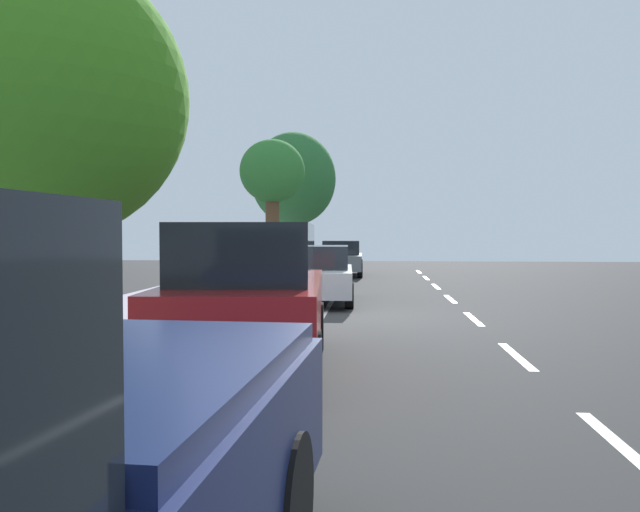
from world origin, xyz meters
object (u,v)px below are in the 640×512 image
(parked_suv_red_mid, at_px, (251,294))
(cyclist_with_backpack, at_px, (309,256))
(street_tree_mid_block, at_px, (272,175))
(fire_hydrant, at_px, (287,269))
(street_tree_far_end, at_px, (35,98))
(parked_sedan_silver_second, at_px, (319,274))
(pedestrian_on_phone, at_px, (93,268))
(bicycle_at_curb, at_px, (314,274))
(parked_sedan_grey_nearest, at_px, (341,258))
(street_tree_near_cyclist, at_px, (293,179))

(parked_suv_red_mid, xyz_separation_m, cyclist_with_backpack, (0.68, -14.77, -0.02))
(street_tree_mid_block, xyz_separation_m, fire_hydrant, (-0.45, -0.49, -3.27))
(cyclist_with_backpack, distance_m, street_tree_far_end, 17.22)
(street_tree_far_end, xyz_separation_m, fire_hydrant, (-0.45, -16.13, -2.67))
(parked_sedan_silver_second, xyz_separation_m, pedestrian_on_phone, (4.27, 4.38, 0.39))
(bicycle_at_curb, bearing_deg, street_tree_far_end, 85.36)
(parked_sedan_grey_nearest, height_order, street_tree_near_cyclist, street_tree_near_cyclist)
(cyclist_with_backpack, bearing_deg, parked_sedan_silver_second, 98.11)
(parked_suv_red_mid, height_order, street_tree_near_cyclist, street_tree_near_cyclist)
(parked_suv_red_mid, relative_size, bicycle_at_curb, 3.14)
(parked_sedan_grey_nearest, distance_m, pedestrian_on_phone, 15.88)
(parked_sedan_silver_second, xyz_separation_m, street_tree_near_cyclist, (2.02, -10.83, 3.44))
(parked_suv_red_mid, xyz_separation_m, street_tree_mid_block, (1.80, -13.38, 2.83))
(pedestrian_on_phone, bearing_deg, fire_hydrant, -105.40)
(parked_suv_red_mid, bearing_deg, street_tree_far_end, 51.45)
(street_tree_mid_block, bearing_deg, cyclist_with_backpack, -128.81)
(street_tree_near_cyclist, xyz_separation_m, fire_hydrant, (-0.45, 5.41, -3.61))
(street_tree_mid_block, height_order, fire_hydrant, street_tree_mid_block)
(parked_suv_red_mid, relative_size, street_tree_far_end, 1.04)
(parked_sedan_grey_nearest, bearing_deg, street_tree_far_end, 84.46)
(parked_suv_red_mid, relative_size, cyclist_with_backpack, 2.90)
(parked_suv_red_mid, xyz_separation_m, bicycle_at_curb, (0.46, -14.34, -0.63))
(bicycle_at_curb, height_order, street_tree_near_cyclist, street_tree_near_cyclist)
(street_tree_mid_block, xyz_separation_m, street_tree_far_end, (-0.00, 15.64, -0.60))
(parked_suv_red_mid, bearing_deg, pedestrian_on_phone, -45.16)
(fire_hydrant, bearing_deg, pedestrian_on_phone, 74.60)
(street_tree_far_end, bearing_deg, parked_suv_red_mid, -128.55)
(parked_sedan_grey_nearest, xyz_separation_m, parked_suv_red_mid, (0.29, 19.35, 0.27))
(street_tree_far_end, bearing_deg, street_tree_near_cyclist, -90.00)
(fire_hydrant, bearing_deg, street_tree_near_cyclist, -85.24)
(pedestrian_on_phone, height_order, fire_hydrant, pedestrian_on_phone)
(pedestrian_on_phone, bearing_deg, street_tree_near_cyclist, -98.41)
(parked_sedan_silver_second, distance_m, street_tree_near_cyclist, 11.54)
(bicycle_at_curb, bearing_deg, parked_sedan_silver_second, 96.57)
(parked_sedan_silver_second, bearing_deg, street_tree_mid_block, -67.67)
(street_tree_near_cyclist, height_order, pedestrian_on_phone, street_tree_near_cyclist)
(cyclist_with_backpack, distance_m, street_tree_near_cyclist, 5.63)
(parked_sedan_silver_second, distance_m, cyclist_with_backpack, 6.39)
(street_tree_mid_block, bearing_deg, parked_sedan_silver_second, 112.33)
(street_tree_mid_block, bearing_deg, bicycle_at_curb, -144.52)
(parked_sedan_silver_second, distance_m, bicycle_at_curb, 5.94)
(parked_sedan_grey_nearest, distance_m, street_tree_mid_block, 7.04)
(bicycle_at_curb, xyz_separation_m, street_tree_mid_block, (1.35, 0.96, 3.46))
(pedestrian_on_phone, bearing_deg, parked_sedan_grey_nearest, -105.87)
(parked_suv_red_mid, distance_m, pedestrian_on_phone, 5.74)
(parked_sedan_silver_second, xyz_separation_m, street_tree_mid_block, (2.02, -4.93, 3.10))
(parked_sedan_grey_nearest, height_order, cyclist_with_backpack, cyclist_with_backpack)
(parked_sedan_grey_nearest, distance_m, street_tree_near_cyclist, 4.03)
(parked_sedan_silver_second, bearing_deg, fire_hydrant, -73.81)
(pedestrian_on_phone, bearing_deg, street_tree_mid_block, -103.58)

